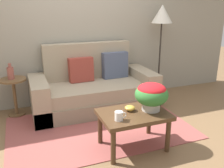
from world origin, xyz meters
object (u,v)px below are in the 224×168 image
at_px(side_table, 14,90).
at_px(couch, 94,90).
at_px(potted_plant, 151,94).
at_px(coffee_table, 133,118).
at_px(coffee_mug, 119,116).
at_px(snack_bowl, 130,108).
at_px(table_vase, 11,73).
at_px(floor_lamp, 162,21).

bearing_deg(side_table, couch, -7.23).
xyz_separation_m(couch, potted_plant, (0.32, -1.37, 0.35)).
height_order(couch, potted_plant, couch).
height_order(coffee_table, coffee_mug, coffee_mug).
bearing_deg(snack_bowl, potted_plant, -15.65).
height_order(side_table, potted_plant, potted_plant).
height_order(couch, table_vase, couch).
xyz_separation_m(couch, snack_bowl, (0.07, -1.30, 0.18)).
relative_size(side_table, potted_plant, 1.50).
relative_size(floor_lamp, table_vase, 6.80).
relative_size(snack_bowl, table_vase, 0.52).
bearing_deg(couch, potted_plant, -77.01).
xyz_separation_m(coffee_table, side_table, (-1.33, 1.53, 0.02)).
relative_size(couch, coffee_table, 2.48).
xyz_separation_m(snack_bowl, table_vase, (-1.33, 1.45, 0.20)).
xyz_separation_m(coffee_mug, table_vase, (-1.11, 1.64, 0.18)).
relative_size(side_table, floor_lamp, 0.36).
height_order(floor_lamp, snack_bowl, floor_lamp).
bearing_deg(table_vase, coffee_table, -48.39).
relative_size(couch, side_table, 3.36).
distance_m(couch, coffee_table, 1.37).
height_order(couch, coffee_table, couch).
bearing_deg(table_vase, coffee_mug, -55.91).
distance_m(side_table, floor_lamp, 2.78).
bearing_deg(couch, floor_lamp, 7.02).
distance_m(side_table, snack_bowl, 1.97).
bearing_deg(coffee_table, potted_plant, -0.19).
height_order(floor_lamp, coffee_mug, floor_lamp).
height_order(couch, floor_lamp, floor_lamp).
height_order(side_table, coffee_mug, side_table).
distance_m(coffee_table, potted_plant, 0.36).
bearing_deg(floor_lamp, snack_bowl, -131.19).
relative_size(coffee_table, potted_plant, 2.03).
height_order(side_table, floor_lamp, floor_lamp).
height_order(potted_plant, table_vase, table_vase).
xyz_separation_m(couch, table_vase, (-1.26, 0.15, 0.38)).
bearing_deg(floor_lamp, table_vase, -179.65).
xyz_separation_m(floor_lamp, coffee_mug, (-1.50, -1.66, -0.88)).
distance_m(floor_lamp, table_vase, 2.71).
bearing_deg(potted_plant, coffee_mug, -165.40).
bearing_deg(coffee_mug, table_vase, 124.09).
relative_size(couch, coffee_mug, 14.44).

